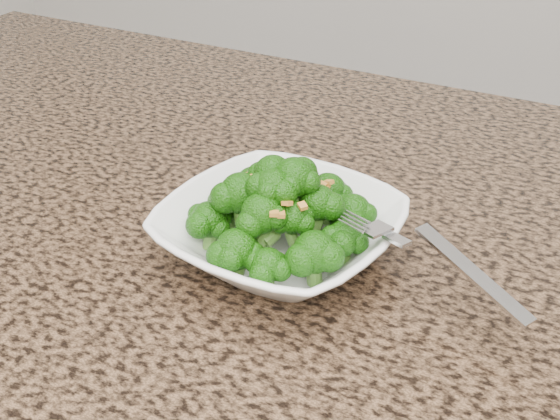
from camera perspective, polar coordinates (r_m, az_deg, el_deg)
The scene contains 5 objects.
granite_counter at distance 0.62m, azimuth -1.00°, elevation -7.03°, with size 1.64×1.04×0.03m, color brown.
bowl at distance 0.63m, azimuth 0.00°, elevation -1.91°, with size 0.21×0.21×0.05m, color white.
broccoli_pile at distance 0.60m, azimuth 0.00°, elevation 2.68°, with size 0.18×0.18×0.06m, color #195709, non-canonical shape.
garlic_topping at distance 0.58m, azimuth 0.00°, elevation 5.70°, with size 0.11×0.11×0.01m, color gold, non-canonical shape.
fork at distance 0.57m, azimuth 9.87°, elevation -2.46°, with size 0.19×0.03×0.01m, color silver, non-canonical shape.
Camera 1 is at (0.23, -0.13, 1.27)m, focal length 45.00 mm.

